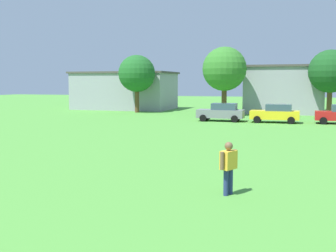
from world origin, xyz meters
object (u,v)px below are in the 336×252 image
at_px(tree_far_left, 137,74).
at_px(tree_right, 330,72).
at_px(parked_car_yellow_1, 276,113).
at_px(parked_car_gray_0, 221,112).
at_px(tree_left, 225,69).
at_px(adult_bystander, 228,164).

distance_m(tree_far_left, tree_right, 21.70).
bearing_deg(parked_car_yellow_1, tree_right, -120.47).
bearing_deg(tree_right, parked_car_gray_0, -139.46).
bearing_deg(tree_far_left, parked_car_yellow_1, -25.76).
bearing_deg(parked_car_gray_0, tree_left, -81.61).
xyz_separation_m(adult_bystander, parked_car_yellow_1, (-0.09, 25.40, -0.17)).
distance_m(adult_bystander, tree_far_left, 37.67).
xyz_separation_m(parked_car_yellow_1, tree_left, (-5.94, 6.80, 4.19)).
distance_m(adult_bystander, tree_left, 33.01).
relative_size(adult_bystander, tree_right, 0.24).
relative_size(parked_car_gray_0, tree_far_left, 0.62).
relative_size(adult_bystander, tree_far_left, 0.25).
distance_m(tree_left, tree_right, 11.00).
xyz_separation_m(tree_far_left, tree_left, (10.83, -1.28, 0.40)).
height_order(parked_car_yellow_1, tree_left, tree_left).
xyz_separation_m(adult_bystander, tree_left, (-6.02, 32.21, 4.03)).
xyz_separation_m(parked_car_gray_0, parked_car_yellow_1, (4.93, 0.04, 0.00)).
height_order(adult_bystander, parked_car_gray_0, adult_bystander).
bearing_deg(tree_left, tree_right, 8.32).
relative_size(parked_car_gray_0, tree_left, 0.57).
relative_size(adult_bystander, parked_car_gray_0, 0.40).
relative_size(parked_car_yellow_1, tree_far_left, 0.62).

